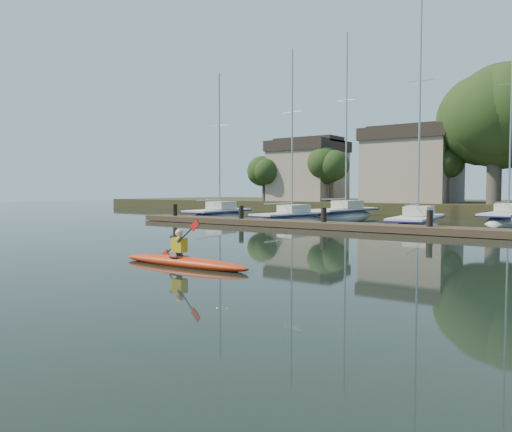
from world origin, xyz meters
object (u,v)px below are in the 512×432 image
Objects in this scene: sailboat_0 at (218,220)px; sailboat_6 at (507,224)px; sailboat_1 at (290,224)px; kayak at (183,260)px; sailboat_5 at (344,219)px; sailboat_2 at (417,229)px; dock at (373,227)px.

sailboat_0 is 0.77× the size of sailboat_6.
sailboat_1 is (6.92, -0.26, 0.03)m from sailboat_0.
kayak is 25.28m from sailboat_0.
sailboat_5 reaches higher than sailboat_0.
sailboat_0 is 21.39m from sailboat_6.
kayak is 0.28× the size of sailboat_5.
kayak is at bearing -97.72° from sailboat_2.
sailboat_1 is at bearing 174.31° from sailboat_2.
sailboat_1 is at bearing -90.31° from sailboat_5.
kayak reaches higher than dock.
sailboat_2 is at bearing 87.24° from kayak.
sailboat_6 is (12.07, 1.46, 0.01)m from sailboat_5.
dock is 2.64× the size of sailboat_0.
sailboat_5 reaches higher than dock.
sailboat_5 is (-8.55, 7.50, -0.02)m from sailboat_2.
sailboat_5 is 12.16m from sailboat_6.
sailboat_0 is 0.85× the size of sailboat_2.
kayak is 0.37× the size of sailboat_0.
kayak is 0.31× the size of sailboat_2.
sailboat_6 is at bearing 80.59° from kayak.
kayak is 0.35× the size of sailboat_1.
sailboat_6 reaches higher than sailboat_5.
sailboat_1 is 0.80× the size of sailboat_6.
sailboat_5 is (-7.77, 12.36, -0.41)m from dock.
sailboat_5 is at bearing 104.98° from kayak.
sailboat_5 reaches higher than sailboat_2.
sailboat_0 is (-15.59, 19.89, -0.39)m from kayak.
kayak is 0.14× the size of dock.
sailboat_0 is at bearing -176.70° from sailboat_1.
sailboat_2 is at bearing -109.28° from sailboat_6.
sailboat_2 is at bearing 80.92° from dock.
sailboat_2 is (0.78, 4.86, -0.39)m from dock.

